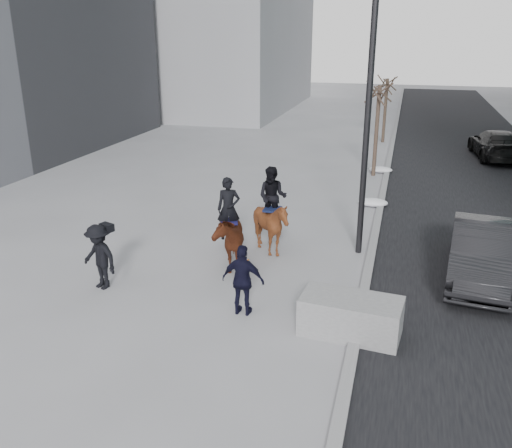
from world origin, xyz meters
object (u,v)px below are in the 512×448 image
(mounted_left, at_px, (228,235))
(mounted_right, at_px, (271,220))
(car_near, at_px, (482,252))
(planter, at_px, (351,316))

(mounted_left, distance_m, mounted_right, 1.61)
(mounted_right, bearing_deg, car_near, -2.32)
(car_near, bearing_deg, planter, -123.02)
(car_near, relative_size, mounted_right, 1.76)
(car_near, xyz_separation_m, mounted_right, (-5.92, 0.24, 0.30))
(planter, bearing_deg, mounted_right, 124.80)
(car_near, bearing_deg, mounted_right, -176.28)
(planter, bearing_deg, mounted_left, 143.76)
(planter, relative_size, car_near, 0.47)
(mounted_left, bearing_deg, car_near, 8.71)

